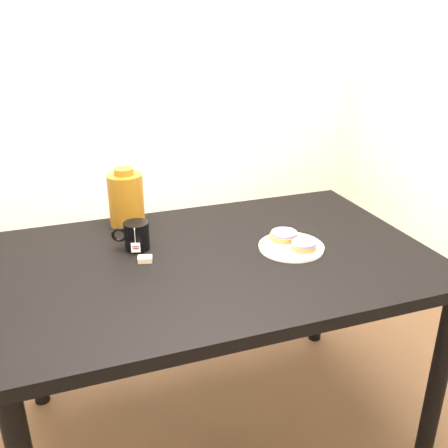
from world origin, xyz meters
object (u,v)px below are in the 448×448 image
Objects in this scene: table at (218,278)px; plate at (291,246)px; bagel_back at (284,235)px; bagel_package at (126,199)px; teabag_pouch at (145,259)px; bagel_front at (304,245)px; mug at (136,235)px.

plate reaches higher than table.
bagel_package is (-0.48, 0.34, 0.08)m from bagel_back.
bagel_back is 0.49m from teabag_pouch.
plate is 0.06m from bagel_back.
table is 0.25m from teabag_pouch.
table is at bearing -175.38° from bagel_back.
mug is (-0.52, 0.22, 0.02)m from bagel_front.
bagel_back is 0.60m from bagel_package.
bagel_package is at bearing 144.61° from bagel_back.
bagel_back is (-0.00, 0.06, 0.02)m from plate.
table is 0.28m from bagel_back.
bagel_back is 2.82× the size of teabag_pouch.
bagel_back reaches higher than teabag_pouch.
bagel_front reaches higher than plate.
bagel_front is at bearing -74.72° from bagel_back.
plate is 0.64m from bagel_package.
table is 10.33× the size of mug.
mug reaches higher than table.
mug is 3.01× the size of teabag_pouch.
bagel_package is at bearing 122.47° from table.
mug is at bearing 165.97° from bagel_back.
mug is (-0.49, 0.12, 0.02)m from bagel_back.
plate is 0.49m from teabag_pouch.
teabag_pouch is 0.21× the size of bagel_package.
bagel_front is at bearing -6.38° from mug.
plate is 1.74× the size of bagel_back.
teabag_pouch reaches higher than plate.
bagel_package reaches higher than bagel_front.
plate is 0.53m from mug.
bagel_back is at bearing 90.14° from plate.
plate is at bearing 123.79° from bagel_front.
teabag_pouch is 0.34m from bagel_package.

